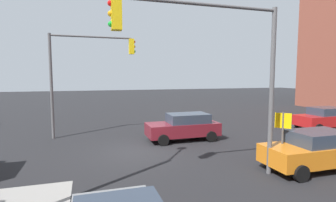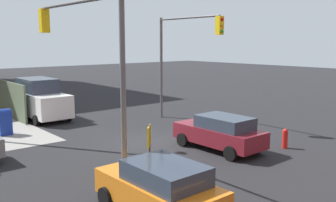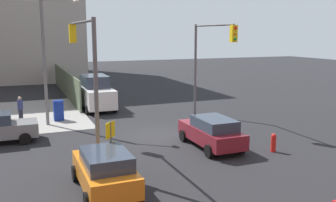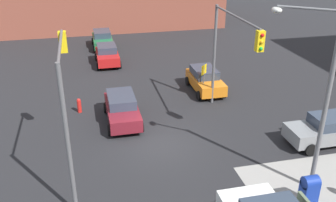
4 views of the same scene
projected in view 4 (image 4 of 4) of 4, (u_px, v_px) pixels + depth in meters
name	position (u px, v px, depth m)	size (l,w,h in m)	color
ground_plane	(161.00, 144.00, 20.31)	(120.00, 120.00, 0.00)	black
traffic_signal_nw_corner	(230.00, 45.00, 21.11)	(6.31, 0.36, 6.50)	#59595B
traffic_signal_se_corner	(65.00, 90.00, 15.27)	(5.36, 0.36, 6.50)	#59595B
street_lamp_corner	(319.00, 90.00, 15.09)	(1.84, 2.18, 8.00)	slate
warning_sign_two_way	(204.00, 75.00, 25.27)	(0.48, 0.48, 2.40)	#4C4C4C
mailbox_blue	(309.00, 190.00, 15.54)	(0.56, 0.64, 1.43)	navy
fire_hydrant	(79.00, 105.00, 23.66)	(0.26, 0.26, 0.94)	red
sedan_red	(107.00, 55.00, 32.07)	(3.83, 2.02, 1.62)	#B21919
coupe_gray	(330.00, 129.00, 20.11)	(2.02, 4.46, 1.62)	slate
sedan_orange	(205.00, 80.00, 26.72)	(4.09, 2.02, 1.62)	orange
hatchback_green	(102.00, 39.00, 36.61)	(4.14, 2.02, 1.62)	#1E6638
coupe_maroon	(122.00, 108.00, 22.43)	(4.37, 2.02, 1.62)	maroon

